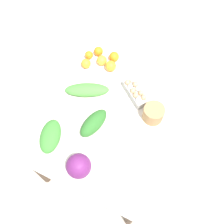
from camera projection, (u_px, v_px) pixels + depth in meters
The scene contains 14 objects.
ground_plane at pixel (112, 149), 2.41m from camera, with size 8.00×8.00×0.00m, color #B2A899.
dining_table at pixel (112, 120), 1.85m from camera, with size 1.15×0.93×0.74m.
cabbage_purple at pixel (79, 166), 1.50m from camera, with size 0.15×0.15×0.15m, color #6B2366.
egg_carton at pixel (135, 92), 1.79m from camera, with size 0.22×0.25×0.09m.
paper_bag at pixel (153, 113), 1.69m from camera, with size 0.14×0.14×0.11m, color #A87F51.
greens_bunch_dandelion at pixel (50, 136), 1.63m from camera, with size 0.24×0.13×0.09m, color #3D8433.
greens_bunch_kale at pixel (94, 123), 1.67m from camera, with size 0.24×0.11×0.10m, color #2D6B28.
greens_bunch_beet_tops at pixel (87, 90), 1.81m from camera, with size 0.32×0.11×0.07m, color #4C933D.
orange_0 at pixel (86, 64), 1.92m from camera, with size 0.07×0.07×0.07m, color orange.
orange_1 at pixel (89, 55), 1.97m from camera, with size 0.06×0.06×0.06m, color orange.
orange_2 at pixel (98, 51), 1.98m from camera, with size 0.07×0.07×0.07m, color orange.
orange_3 at pixel (102, 60), 1.93m from camera, with size 0.08×0.08×0.08m, color #F9A833.
orange_4 at pixel (114, 57), 1.95m from camera, with size 0.08×0.08×0.08m, color orange.
orange_5 at pixel (111, 66), 1.90m from camera, with size 0.08×0.08×0.08m, color orange.
Camera 1 is at (0.74, 0.36, 2.29)m, focal length 40.00 mm.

